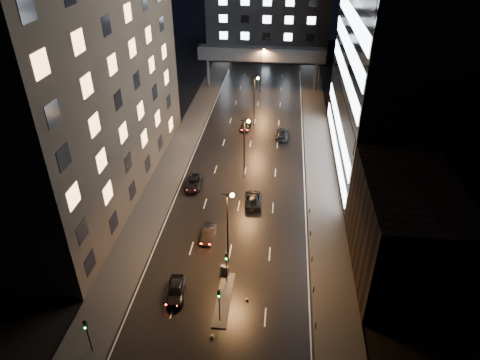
# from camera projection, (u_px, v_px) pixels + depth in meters

# --- Properties ---
(ground) EXTENTS (160.00, 160.00, 0.00)m
(ground) POSITION_uv_depth(u_px,v_px,m) (250.00, 144.00, 79.47)
(ground) COLOR black
(ground) RESTS_ON ground
(sidewalk_left) EXTENTS (5.00, 110.00, 0.15)m
(sidewalk_left) POSITION_uv_depth(u_px,v_px,m) (178.00, 153.00, 76.34)
(sidewalk_left) COLOR #383533
(sidewalk_left) RESTS_ON ground
(sidewalk_right) EXTENTS (5.00, 110.00, 0.15)m
(sidewalk_right) POSITION_uv_depth(u_px,v_px,m) (320.00, 160.00, 74.09)
(sidewalk_right) COLOR #383533
(sidewalk_right) RESTS_ON ground
(building_left) EXTENTS (15.00, 48.00, 40.00)m
(building_left) POSITION_uv_depth(u_px,v_px,m) (76.00, 57.00, 57.42)
(building_left) COLOR #2D2319
(building_left) RESTS_ON ground
(building_right_low) EXTENTS (10.00, 18.00, 12.00)m
(building_right_low) POSITION_uv_depth(u_px,v_px,m) (404.00, 229.00, 48.33)
(building_right_low) COLOR black
(building_right_low) RESTS_ON ground
(building_right_glass) EXTENTS (20.00, 36.00, 45.00)m
(building_right_glass) POSITION_uv_depth(u_px,v_px,m) (422.00, 26.00, 61.96)
(building_right_glass) COLOR black
(building_right_glass) RESTS_ON ground
(building_far) EXTENTS (34.00, 14.00, 25.00)m
(building_far) POSITION_uv_depth(u_px,v_px,m) (268.00, 13.00, 121.84)
(building_far) COLOR #333335
(building_far) RESTS_ON ground
(skybridge) EXTENTS (30.00, 3.00, 10.00)m
(skybridge) POSITION_uv_depth(u_px,v_px,m) (262.00, 54.00, 100.40)
(skybridge) COLOR #333335
(skybridge) RESTS_ON ground
(median_island) EXTENTS (1.60, 8.00, 0.15)m
(median_island) POSITION_uv_depth(u_px,v_px,m) (224.00, 299.00, 47.32)
(median_island) COLOR #383533
(median_island) RESTS_ON ground
(traffic_signal_near) EXTENTS (0.28, 0.34, 4.40)m
(traffic_signal_near) POSITION_uv_depth(u_px,v_px,m) (226.00, 263.00, 47.83)
(traffic_signal_near) COLOR black
(traffic_signal_near) RESTS_ON median_island
(traffic_signal_far) EXTENTS (0.28, 0.34, 4.40)m
(traffic_signal_far) POSITION_uv_depth(u_px,v_px,m) (219.00, 300.00, 43.19)
(traffic_signal_far) COLOR black
(traffic_signal_far) RESTS_ON median_island
(traffic_signal_corner) EXTENTS (0.28, 0.34, 4.40)m
(traffic_signal_corner) POSITION_uv_depth(u_px,v_px,m) (87.00, 332.00, 40.11)
(traffic_signal_corner) COLOR black
(traffic_signal_corner) RESTS_ON ground
(bollard_row) EXTENTS (0.12, 25.12, 0.90)m
(bollard_row) POSITION_uv_depth(u_px,v_px,m) (313.00, 274.00, 50.03)
(bollard_row) COLOR black
(bollard_row) RESTS_ON ground
(streetlight_near) EXTENTS (1.45, 0.50, 10.15)m
(streetlight_near) POSITION_uv_depth(u_px,v_px,m) (229.00, 220.00, 49.01)
(streetlight_near) COLOR black
(streetlight_near) RESTS_ON ground
(streetlight_mid_a) EXTENTS (1.45, 0.50, 10.15)m
(streetlight_mid_a) POSITION_uv_depth(u_px,v_px,m) (245.00, 142.00, 65.89)
(streetlight_mid_a) COLOR black
(streetlight_mid_a) RESTS_ON ground
(streetlight_mid_b) EXTENTS (1.45, 0.50, 10.15)m
(streetlight_mid_b) POSITION_uv_depth(u_px,v_px,m) (255.00, 95.00, 82.78)
(streetlight_mid_b) COLOR black
(streetlight_mid_b) RESTS_ON ground
(streetlight_far) EXTENTS (1.45, 0.50, 10.15)m
(streetlight_far) POSITION_uv_depth(u_px,v_px,m) (262.00, 65.00, 99.67)
(streetlight_far) COLOR black
(streetlight_far) RESTS_ON ground
(car_away_a) EXTENTS (2.46, 4.86, 1.59)m
(car_away_a) POSITION_uv_depth(u_px,v_px,m) (176.00, 290.00, 47.46)
(car_away_a) COLOR black
(car_away_a) RESTS_ON ground
(car_away_b) EXTENTS (1.57, 4.23, 1.38)m
(car_away_b) POSITION_uv_depth(u_px,v_px,m) (208.00, 234.00, 56.00)
(car_away_b) COLOR black
(car_away_b) RESTS_ON ground
(car_away_c) EXTENTS (2.46, 5.19, 1.43)m
(car_away_c) POSITION_uv_depth(u_px,v_px,m) (193.00, 183.00, 66.56)
(car_away_c) COLOR black
(car_away_c) RESTS_ON ground
(car_away_d) EXTENTS (2.29, 4.73, 1.33)m
(car_away_d) POSITION_uv_depth(u_px,v_px,m) (246.00, 126.00, 84.63)
(car_away_d) COLOR black
(car_away_d) RESTS_ON ground
(car_toward_a) EXTENTS (2.67, 5.27, 1.43)m
(car_toward_a) POSITION_uv_depth(u_px,v_px,m) (253.00, 199.00, 62.79)
(car_toward_a) COLOR black
(car_toward_a) RESTS_ON ground
(car_toward_b) EXTENTS (2.71, 5.80, 1.64)m
(car_toward_b) POSITION_uv_depth(u_px,v_px,m) (282.00, 134.00, 81.24)
(car_toward_b) COLOR black
(car_toward_b) RESTS_ON ground
(utility_cabinet) EXTENTS (0.99, 0.69, 1.30)m
(utility_cabinet) POSITION_uv_depth(u_px,v_px,m) (225.00, 270.00, 50.10)
(utility_cabinet) COLOR #48474A
(utility_cabinet) RESTS_ON median_island
(cone_a) EXTENTS (0.41, 0.41, 0.52)m
(cone_a) POSITION_uv_depth(u_px,v_px,m) (212.00, 336.00, 42.94)
(cone_a) COLOR orange
(cone_a) RESTS_ON ground
(cone_b) EXTENTS (0.48, 0.48, 0.52)m
(cone_b) POSITION_uv_depth(u_px,v_px,m) (247.00, 299.00, 47.04)
(cone_b) COLOR #FF500D
(cone_b) RESTS_ON ground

